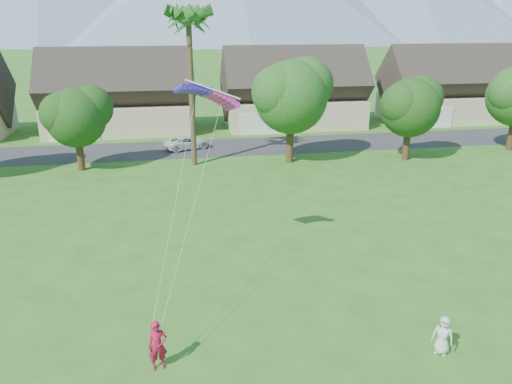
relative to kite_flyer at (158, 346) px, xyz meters
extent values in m
cube|color=#2D2D30|center=(4.63, 31.02, -0.91)|extent=(90.00, 7.00, 0.01)
imported|color=#AA1334|center=(0.00, 0.00, 0.00)|extent=(0.73, 0.54, 1.83)
imported|color=silver|center=(10.07, -0.89, -0.17)|extent=(0.86, 0.84, 1.49)
imported|color=silver|center=(2.28, 31.02, -0.32)|extent=(4.68, 3.35, 1.18)
cube|color=beige|center=(-4.37, 40.02, 0.58)|extent=(15.00, 8.00, 3.00)
cube|color=#382D28|center=(-4.37, 40.02, 3.87)|extent=(15.75, 8.15, 8.15)
cube|color=silver|center=(-8.57, 35.96, 0.18)|extent=(4.80, 0.12, 2.20)
cube|color=beige|center=(14.63, 40.02, 0.58)|extent=(15.00, 8.00, 3.00)
cube|color=#382D28|center=(14.63, 40.02, 3.87)|extent=(15.75, 8.15, 8.15)
cube|color=silver|center=(10.43, 35.96, 0.18)|extent=(4.80, 0.12, 2.20)
cube|color=beige|center=(33.63, 40.02, 0.58)|extent=(15.00, 8.00, 3.00)
cube|color=#382D28|center=(33.63, 40.02, 3.87)|extent=(15.75, 8.15, 8.15)
cube|color=silver|center=(29.43, 35.96, 0.18)|extent=(4.80, 0.12, 2.20)
cylinder|color=#47301C|center=(-6.37, 25.52, 0.17)|extent=(0.56, 0.56, 2.18)
sphere|color=#214916|center=(-6.37, 25.52, 3.30)|extent=(4.62, 4.62, 4.62)
cylinder|color=#47301C|center=(10.63, 25.02, 0.49)|extent=(0.62, 0.62, 2.82)
sphere|color=#214916|center=(10.63, 25.02, 4.54)|extent=(5.98, 5.98, 5.98)
cylinder|color=#47301C|center=(20.63, 24.02, 0.24)|extent=(0.58, 0.58, 2.30)
sphere|color=#214916|center=(20.63, 24.02, 3.55)|extent=(4.90, 4.90, 4.90)
cylinder|color=#47301C|center=(31.63, 25.52, 0.36)|extent=(0.60, 0.60, 2.56)
cylinder|color=#4C3D26|center=(2.63, 25.52, 5.08)|extent=(0.44, 0.44, 12.00)
sphere|color=#286021|center=(2.63, 25.52, 11.38)|extent=(3.00, 3.00, 3.00)
cube|color=#3417AD|center=(1.86, 7.13, 7.53)|extent=(1.58, 1.32, 0.50)
cube|color=#D427A0|center=(3.23, 7.13, 7.53)|extent=(1.58, 1.32, 0.50)
camera|label=1|loc=(0.87, -14.72, 10.55)|focal=35.00mm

